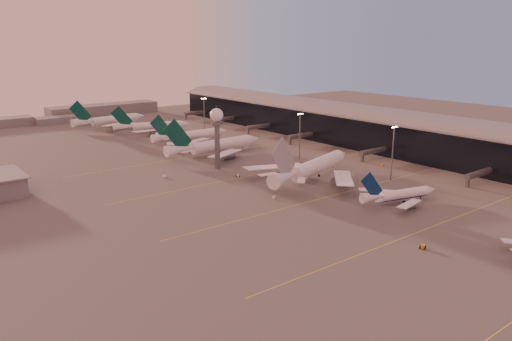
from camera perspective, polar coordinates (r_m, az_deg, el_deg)
ground at (r=159.62m, az=18.85°, el=-8.59°), size 700.00×700.00×0.00m
taxiway_markings at (r=213.91m, az=10.86°, el=-2.14°), size 180.00×185.25×0.02m
terminal at (r=303.74m, az=13.07°, el=4.74°), size 57.00×362.00×23.04m
radar_tower at (r=240.30m, az=-4.50°, el=5.06°), size 6.40×6.40×31.10m
mast_b at (r=228.91m, az=15.36°, el=2.25°), size 3.60×0.56×25.00m
mast_c at (r=261.27m, az=5.03°, el=4.22°), size 3.60×0.56×25.00m
mast_d at (r=330.89m, az=-5.94°, el=6.40°), size 3.60×0.56×25.00m
distant_horizon at (r=426.69m, az=-20.23°, el=6.09°), size 165.00×37.50×9.00m
narrowbody_mid at (r=199.64m, az=16.06°, el=-2.83°), size 35.26×27.80×14.01m
widebody_white at (r=225.53m, az=6.59°, el=-0.00°), size 65.80×51.93×23.91m
greentail_a at (r=272.86m, az=-4.61°, el=2.59°), size 62.25×50.24×22.60m
greentail_b at (r=308.82m, az=-7.40°, el=3.82°), size 52.82×42.68×19.19m
greentail_c at (r=347.37m, az=-11.74°, el=4.83°), size 50.69×40.30×19.04m
greentail_d at (r=377.41m, az=-16.31°, el=5.37°), size 58.15×46.69×21.17m
gsv_tug_mid at (r=159.98m, az=18.51°, el=-8.27°), size 3.93×4.66×1.15m
gsv_truck_b at (r=215.39m, az=17.95°, el=-2.13°), size 6.57×3.97×2.50m
gsv_truck_c at (r=197.96m, az=2.13°, el=-2.90°), size 6.06×3.79×2.30m
gsv_catering_b at (r=256.41m, az=14.32°, el=1.01°), size 5.77×2.85×4.68m
gsv_tug_far at (r=229.12m, az=-2.09°, el=-0.62°), size 3.48×4.11×1.01m
gsv_truck_d at (r=232.02m, az=-10.44°, el=-0.47°), size 4.12×6.60×2.51m
gsv_tug_hangar at (r=286.13m, az=-3.12°, el=2.48°), size 4.43×3.56×1.10m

